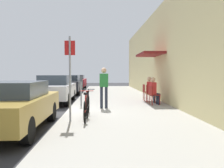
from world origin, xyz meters
TOP-DOWN VIEW (x-y plane):
  - ground_plane at (0.00, 0.00)m, footprint 60.00×60.00m
  - sidewalk_slab at (2.25, 2.00)m, footprint 4.50×32.00m
  - building_facade at (4.64, 2.01)m, footprint 1.40×32.00m
  - parked_car_0 at (-1.10, -2.91)m, footprint 1.80×4.40m
  - parked_car_1 at (-1.10, 3.44)m, footprint 1.80×4.40m
  - parked_car_2 at (-1.10, 9.26)m, footprint 1.80×4.40m
  - parked_car_3 at (-1.10, 14.57)m, footprint 1.80×4.40m
  - parking_meter at (0.45, 1.38)m, footprint 0.12×0.10m
  - street_sign at (0.40, -2.24)m, footprint 0.32×0.06m
  - bicycle_0 at (0.87, -2.05)m, footprint 0.46×1.71m
  - bicycle_1 at (0.89, -1.26)m, footprint 0.46×1.71m
  - cafe_chair_0 at (3.76, 1.56)m, footprint 0.51×0.51m
  - seated_patron_0 at (3.82, 1.57)m, footprint 0.48×0.42m
  - cafe_chair_1 at (3.76, 2.45)m, footprint 0.48×0.48m
  - seated_patron_1 at (3.82, 2.44)m, footprint 0.46×0.39m
  - cafe_chair_2 at (3.76, 3.29)m, footprint 0.46×0.46m
  - pedestrian_standing at (1.47, 0.53)m, footprint 0.36×0.22m

SIDE VIEW (x-z plane):
  - ground_plane at x=0.00m, z-range 0.00..0.00m
  - sidewalk_slab at x=2.25m, z-range 0.00..0.12m
  - bicycle_0 at x=0.87m, z-range 0.03..0.93m
  - bicycle_1 at x=0.89m, z-range 0.03..0.93m
  - cafe_chair_0 at x=3.76m, z-range 0.19..1.06m
  - cafe_chair_1 at x=3.76m, z-range 0.19..1.06m
  - cafe_chair_2 at x=3.76m, z-range 0.19..1.06m
  - parked_car_0 at x=-1.10m, z-range 0.04..1.40m
  - parked_car_3 at x=-1.10m, z-range 0.04..1.44m
  - parked_car_2 at x=-1.10m, z-range 0.03..1.47m
  - parked_car_1 at x=-1.10m, z-range 0.02..1.51m
  - seated_patron_0 at x=3.82m, z-range 0.17..1.46m
  - seated_patron_1 at x=3.82m, z-range 0.17..1.46m
  - parking_meter at x=0.45m, z-range 0.23..1.55m
  - pedestrian_standing at x=1.47m, z-range 0.27..1.97m
  - street_sign at x=0.40m, z-range 0.34..2.94m
  - building_facade at x=4.64m, z-range 0.00..5.23m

